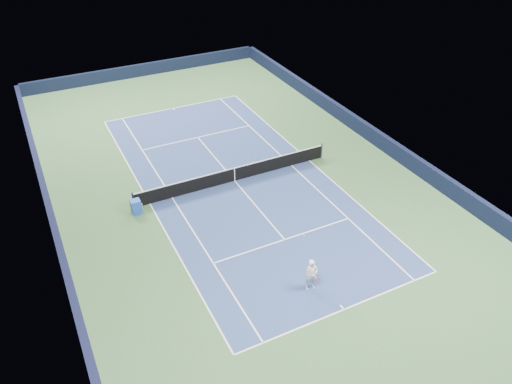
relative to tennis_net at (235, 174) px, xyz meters
name	(u,v)px	position (x,y,z in m)	size (l,w,h in m)	color
ground	(235,181)	(0.00, 0.00, -0.50)	(40.00, 40.00, 0.00)	#345A31
wall_far	(144,70)	(0.00, 19.82, 0.05)	(22.00, 0.35, 1.10)	black
wall_right	(375,136)	(10.82, 0.00, 0.05)	(0.35, 40.00, 1.10)	#111633
wall_left	(53,222)	(-10.82, 0.00, 0.05)	(0.35, 40.00, 1.10)	black
court_surface	(235,181)	(0.00, 0.00, -0.50)	(10.97, 23.77, 0.01)	navy
baseline_far	(173,108)	(0.00, 11.88, -0.50)	(10.97, 0.08, 0.00)	white
baseline_near	(344,310)	(0.00, -11.88, -0.50)	(10.97, 0.08, 0.00)	white
sideline_doubles_right	(309,161)	(5.49, 0.00, -0.50)	(0.08, 23.77, 0.00)	white
sideline_doubles_left	(150,204)	(-5.49, 0.00, -0.50)	(0.08, 23.77, 0.00)	white
sideline_singles_right	(291,165)	(4.12, 0.00, -0.50)	(0.08, 23.77, 0.00)	white
sideline_singles_left	(172,198)	(-4.12, 0.00, -0.50)	(0.08, 23.77, 0.00)	white
service_line_far	(198,137)	(0.00, 6.40, -0.50)	(8.23, 0.08, 0.00)	white
service_line_near	(285,240)	(0.00, -6.40, -0.50)	(8.23, 0.08, 0.00)	white
center_service_line	(235,181)	(0.00, 0.00, -0.50)	(0.08, 12.80, 0.00)	white
center_mark_far	(174,109)	(0.00, 11.73, -0.50)	(0.08, 0.30, 0.00)	white
center_mark_near	(342,307)	(0.00, -11.73, -0.50)	(0.08, 0.30, 0.00)	white
tennis_net	(235,174)	(0.00, 0.00, 0.00)	(12.90, 0.10, 1.07)	black
sponsor_cube	(136,207)	(-6.40, -0.54, -0.06)	(0.60, 0.50, 0.88)	blue
tennis_player	(311,275)	(-0.65, -10.05, 0.35)	(0.81, 1.28, 2.46)	white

